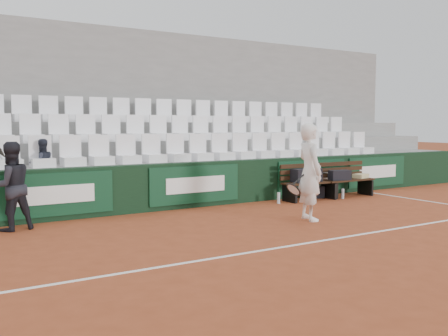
{
  "coord_description": "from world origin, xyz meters",
  "views": [
    {
      "loc": [
        -5.38,
        -5.81,
        1.84
      ],
      "look_at": [
        -0.34,
        2.4,
        1.0
      ],
      "focal_mm": 40.0,
      "sensor_mm": 36.0,
      "label": 1
    }
  ],
  "objects_px": {
    "sports_bag_ground": "(313,192)",
    "water_bottle_near": "(279,198)",
    "spectator_c": "(41,142)",
    "bench_right": "(347,188)",
    "ball_kid": "(11,186)",
    "sports_bag_left": "(306,175)",
    "sports_bag_right": "(340,175)",
    "water_bottle_far": "(343,194)",
    "bench_left": "(311,191)",
    "tennis_player": "(310,172)"
  },
  "relations": [
    {
      "from": "sports_bag_ground",
      "to": "water_bottle_near",
      "type": "relative_size",
      "value": 1.84
    },
    {
      "from": "water_bottle_near",
      "to": "spectator_c",
      "type": "relative_size",
      "value": 0.26
    },
    {
      "from": "bench_right",
      "to": "ball_kid",
      "type": "distance_m",
      "value": 8.0
    },
    {
      "from": "sports_bag_left",
      "to": "sports_bag_right",
      "type": "height_order",
      "value": "sports_bag_left"
    },
    {
      "from": "ball_kid",
      "to": "sports_bag_right",
      "type": "bearing_deg",
      "value": 166.59
    },
    {
      "from": "water_bottle_far",
      "to": "bench_left",
      "type": "bearing_deg",
      "value": 161.61
    },
    {
      "from": "sports_bag_right",
      "to": "water_bottle_far",
      "type": "height_order",
      "value": "sports_bag_right"
    },
    {
      "from": "sports_bag_left",
      "to": "ball_kid",
      "type": "bearing_deg",
      "value": 179.86
    },
    {
      "from": "sports_bag_right",
      "to": "water_bottle_far",
      "type": "xyz_separation_m",
      "value": [
        -0.06,
        -0.18,
        -0.45
      ]
    },
    {
      "from": "sports_bag_right",
      "to": "spectator_c",
      "type": "relative_size",
      "value": 0.53
    },
    {
      "from": "sports_bag_right",
      "to": "water_bottle_near",
      "type": "bearing_deg",
      "value": 177.67
    },
    {
      "from": "bench_left",
      "to": "sports_bag_right",
      "type": "distance_m",
      "value": 0.94
    },
    {
      "from": "bench_left",
      "to": "ball_kid",
      "type": "height_order",
      "value": "ball_kid"
    },
    {
      "from": "water_bottle_near",
      "to": "sports_bag_right",
      "type": "bearing_deg",
      "value": -2.33
    },
    {
      "from": "water_bottle_far",
      "to": "ball_kid",
      "type": "distance_m",
      "value": 7.63
    },
    {
      "from": "water_bottle_far",
      "to": "sports_bag_left",
      "type": "bearing_deg",
      "value": 160.97
    },
    {
      "from": "ball_kid",
      "to": "bench_right",
      "type": "bearing_deg",
      "value": 166.97
    },
    {
      "from": "bench_right",
      "to": "ball_kid",
      "type": "bearing_deg",
      "value": 179.23
    },
    {
      "from": "tennis_player",
      "to": "spectator_c",
      "type": "relative_size",
      "value": 1.85
    },
    {
      "from": "spectator_c",
      "to": "sports_bag_right",
      "type": "bearing_deg",
      "value": 160.87
    },
    {
      "from": "bench_right",
      "to": "sports_bag_ground",
      "type": "distance_m",
      "value": 0.94
    },
    {
      "from": "water_bottle_far",
      "to": "tennis_player",
      "type": "bearing_deg",
      "value": -146.97
    },
    {
      "from": "sports_bag_left",
      "to": "tennis_player",
      "type": "xyz_separation_m",
      "value": [
        -1.63,
        -1.97,
        0.32
      ]
    },
    {
      "from": "bench_right",
      "to": "water_bottle_far",
      "type": "relative_size",
      "value": 5.89
    },
    {
      "from": "bench_right",
      "to": "bench_left",
      "type": "bearing_deg",
      "value": 177.82
    },
    {
      "from": "bench_right",
      "to": "sports_bag_right",
      "type": "xyz_separation_m",
      "value": [
        -0.33,
        -0.05,
        0.35
      ]
    },
    {
      "from": "water_bottle_near",
      "to": "bench_right",
      "type": "bearing_deg",
      "value": -0.75
    },
    {
      "from": "sports_bag_ground",
      "to": "spectator_c",
      "type": "height_order",
      "value": "spectator_c"
    },
    {
      "from": "bench_right",
      "to": "tennis_player",
      "type": "bearing_deg",
      "value": -147.34
    },
    {
      "from": "water_bottle_far",
      "to": "spectator_c",
      "type": "distance_m",
      "value": 7.12
    },
    {
      "from": "bench_left",
      "to": "sports_bag_left",
      "type": "height_order",
      "value": "sports_bag_left"
    },
    {
      "from": "water_bottle_far",
      "to": "ball_kid",
      "type": "relative_size",
      "value": 0.16
    },
    {
      "from": "sports_bag_left",
      "to": "sports_bag_ground",
      "type": "relative_size",
      "value": 1.53
    },
    {
      "from": "ball_kid",
      "to": "water_bottle_far",
      "type": "bearing_deg",
      "value": 165.24
    },
    {
      "from": "bench_right",
      "to": "ball_kid",
      "type": "height_order",
      "value": "ball_kid"
    },
    {
      "from": "bench_left",
      "to": "spectator_c",
      "type": "height_order",
      "value": "spectator_c"
    },
    {
      "from": "ball_kid",
      "to": "spectator_c",
      "type": "height_order",
      "value": "spectator_c"
    },
    {
      "from": "water_bottle_near",
      "to": "spectator_c",
      "type": "xyz_separation_m",
      "value": [
        -5.04,
        1.15,
        1.37
      ]
    },
    {
      "from": "ball_kid",
      "to": "spectator_c",
      "type": "bearing_deg",
      "value": -137.3
    },
    {
      "from": "bench_left",
      "to": "tennis_player",
      "type": "bearing_deg",
      "value": -131.96
    },
    {
      "from": "tennis_player",
      "to": "sports_bag_ground",
      "type": "bearing_deg",
      "value": 46.78
    },
    {
      "from": "bench_right",
      "to": "sports_bag_left",
      "type": "distance_m",
      "value": 1.36
    },
    {
      "from": "sports_bag_right",
      "to": "sports_bag_ground",
      "type": "xyz_separation_m",
      "value": [
        -0.56,
        0.34,
        -0.43
      ]
    },
    {
      "from": "ball_kid",
      "to": "tennis_player",
      "type": "bearing_deg",
      "value": 146.29
    },
    {
      "from": "water_bottle_near",
      "to": "ball_kid",
      "type": "height_order",
      "value": "ball_kid"
    },
    {
      "from": "water_bottle_near",
      "to": "spectator_c",
      "type": "distance_m",
      "value": 5.35
    },
    {
      "from": "bench_right",
      "to": "water_bottle_far",
      "type": "xyz_separation_m",
      "value": [
        -0.39,
        -0.22,
        -0.1
      ]
    },
    {
      "from": "water_bottle_near",
      "to": "ball_kid",
      "type": "relative_size",
      "value": 0.17
    },
    {
      "from": "bench_left",
      "to": "spectator_c",
      "type": "distance_m",
      "value": 6.27
    },
    {
      "from": "bench_right",
      "to": "sports_bag_ground",
      "type": "relative_size",
      "value": 3.07
    }
  ]
}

